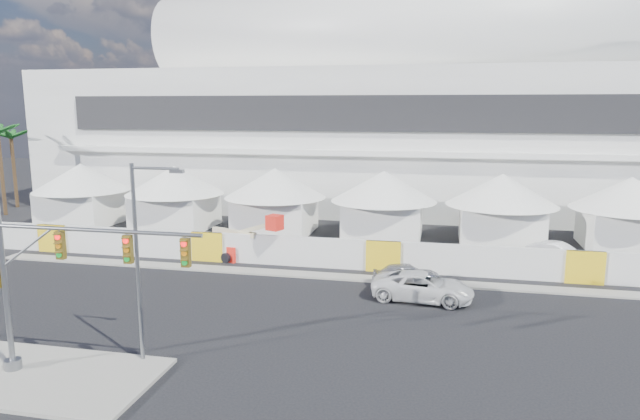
% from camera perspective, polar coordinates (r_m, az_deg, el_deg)
% --- Properties ---
extents(ground, '(160.00, 160.00, 0.00)m').
position_cam_1_polar(ground, '(25.20, -11.48, -14.38)').
color(ground, black).
rests_on(ground, ground).
extents(median_island, '(10.00, 5.00, 0.15)m').
position_cam_1_polar(median_island, '(25.82, -27.02, -14.55)').
color(median_island, gray).
rests_on(median_island, ground).
extents(far_curb, '(80.00, 1.20, 0.12)m').
position_cam_1_polar(far_curb, '(36.52, 28.59, -7.49)').
color(far_curb, gray).
rests_on(far_curb, ground).
extents(stadium, '(80.00, 24.80, 21.98)m').
position_cam_1_polar(stadium, '(62.40, 11.60, 9.23)').
color(stadium, silver).
rests_on(stadium, ground).
extents(tent_row, '(53.40, 8.40, 5.40)m').
position_cam_1_polar(tent_row, '(46.35, 0.84, 1.29)').
color(tent_row, white).
rests_on(tent_row, ground).
extents(hoarding_fence, '(70.00, 0.25, 2.00)m').
position_cam_1_polar(hoarding_fence, '(36.79, 6.35, -4.60)').
color(hoarding_fence, silver).
rests_on(hoarding_fence, ground).
extents(palm_cluster, '(10.60, 10.60, 8.55)m').
position_cam_1_polar(palm_cluster, '(66.29, -28.41, 6.04)').
color(palm_cluster, '#47331E').
rests_on(palm_cluster, ground).
extents(sedan_silver, '(2.91, 4.25, 1.34)m').
position_cam_1_polar(sedan_silver, '(34.24, 8.65, -6.37)').
color(sedan_silver, '#A0A0A5').
rests_on(sedan_silver, ground).
extents(pickup_curb, '(3.02, 5.69, 1.52)m').
position_cam_1_polar(pickup_curb, '(31.83, 10.23, -7.54)').
color(pickup_curb, silver).
rests_on(pickup_curb, ground).
extents(lot_car_a, '(3.50, 4.24, 1.36)m').
position_cam_1_polar(lot_car_a, '(41.75, 22.75, -4.01)').
color(lot_car_a, silver).
rests_on(lot_car_a, ground).
extents(traffic_mast, '(8.62, 0.65, 6.67)m').
position_cam_1_polar(traffic_mast, '(24.11, -25.54, -6.52)').
color(traffic_mast, gray).
rests_on(traffic_mast, median_island).
extents(streetlight_median, '(2.25, 0.23, 8.12)m').
position_cam_1_polar(streetlight_median, '(23.88, -17.42, -3.81)').
color(streetlight_median, slate).
rests_on(streetlight_median, median_island).
extents(boom_lift, '(7.15, 2.69, 3.51)m').
position_cam_1_polar(boom_lift, '(40.20, -8.93, -3.46)').
color(boom_lift, red).
rests_on(boom_lift, ground).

